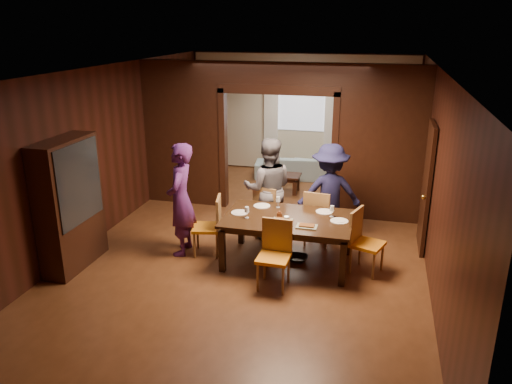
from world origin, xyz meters
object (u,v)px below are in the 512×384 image
(coffee_table, at_px, (282,183))
(hutch, at_px, (70,204))
(chair_far_r, at_px, (319,217))
(chair_far_l, at_px, (270,211))
(person_navy, at_px, (329,193))
(chair_right, at_px, (368,242))
(person_grey, at_px, (268,189))
(chair_near, at_px, (274,256))
(person_purple, at_px, (181,199))
(chair_left, at_px, (207,226))
(dining_table, at_px, (287,240))
(sofa, at_px, (294,167))

(coffee_table, xyz_separation_m, hutch, (-2.41, -4.25, 0.80))
(chair_far_r, bearing_deg, chair_far_l, 3.14)
(person_navy, bearing_deg, chair_right, 109.66)
(chair_right, height_order, chair_far_l, same)
(person_grey, distance_m, chair_near, 1.82)
(person_purple, bearing_deg, chair_near, 58.89)
(chair_far_r, bearing_deg, person_purple, 29.65)
(person_purple, relative_size, coffee_table, 2.29)
(person_purple, height_order, chair_left, person_purple)
(person_purple, bearing_deg, chair_far_l, 119.89)
(hutch, bearing_deg, chair_right, 11.14)
(dining_table, relative_size, chair_far_l, 2.01)
(dining_table, bearing_deg, person_navy, 63.08)
(coffee_table, relative_size, chair_far_r, 0.82)
(chair_near, bearing_deg, chair_left, 149.78)
(person_purple, distance_m, hutch, 1.66)
(person_grey, relative_size, coffee_table, 2.21)
(chair_left, relative_size, chair_near, 1.00)
(person_navy, bearing_deg, chair_far_r, 36.47)
(chair_near, bearing_deg, person_purple, 157.75)
(person_purple, relative_size, chair_left, 1.89)
(person_grey, relative_size, chair_left, 1.82)
(coffee_table, xyz_separation_m, chair_far_r, (1.13, -2.54, 0.28))
(person_purple, distance_m, chair_far_r, 2.32)
(person_purple, relative_size, chair_far_r, 1.89)
(dining_table, relative_size, chair_far_r, 2.01)
(sofa, xyz_separation_m, coffee_table, (-0.07, -1.10, -0.07))
(dining_table, bearing_deg, chair_near, -93.49)
(coffee_table, distance_m, chair_far_l, 2.51)
(sofa, bearing_deg, chair_near, 89.31)
(person_grey, distance_m, dining_table, 1.16)
(hutch, bearing_deg, sofa, 65.17)
(coffee_table, relative_size, chair_far_l, 0.82)
(coffee_table, xyz_separation_m, chair_far_l, (0.28, -2.48, 0.28))
(person_navy, bearing_deg, person_grey, -8.77)
(person_purple, bearing_deg, hutch, -66.93)
(person_purple, distance_m, chair_right, 2.97)
(coffee_table, bearing_deg, chair_near, -80.33)
(person_purple, xyz_separation_m, chair_right, (2.94, 0.03, -0.43))
(person_purple, bearing_deg, person_navy, 108.30)
(dining_table, height_order, chair_near, chair_near)
(chair_right, relative_size, chair_far_l, 1.00)
(dining_table, xyz_separation_m, hutch, (-3.17, -0.87, 0.62))
(chair_near, bearing_deg, person_navy, 74.62)
(chair_near, bearing_deg, chair_far_r, 77.46)
(person_navy, distance_m, chair_near, 1.93)
(chair_left, bearing_deg, dining_table, 77.38)
(person_purple, distance_m, person_grey, 1.54)
(person_navy, xyz_separation_m, dining_table, (-0.52, -1.02, -0.47))
(dining_table, distance_m, chair_left, 1.33)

